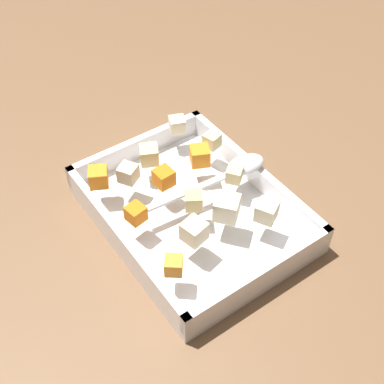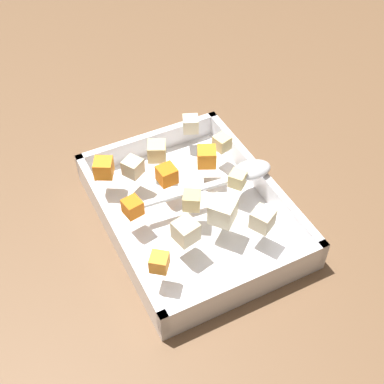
# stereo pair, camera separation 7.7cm
# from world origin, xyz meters

# --- Properties ---
(ground_plane) EXTENTS (4.00, 4.00, 0.00)m
(ground_plane) POSITION_xyz_m (0.00, 0.00, 0.00)
(ground_plane) COLOR brown
(baking_dish) EXTENTS (0.33, 0.26, 0.05)m
(baking_dish) POSITION_xyz_m (-0.01, -0.02, 0.02)
(baking_dish) COLOR silver
(baking_dish) RESTS_ON ground_plane
(carrot_chunk_heap_top) EXTENTS (0.03, 0.03, 0.02)m
(carrot_chunk_heap_top) POSITION_xyz_m (-0.11, 0.08, 0.07)
(carrot_chunk_heap_top) COLOR orange
(carrot_chunk_heap_top) RESTS_ON baking_dish
(carrot_chunk_corner_se) EXTENTS (0.03, 0.03, 0.02)m
(carrot_chunk_corner_se) POSITION_xyz_m (-0.00, 0.07, 0.07)
(carrot_chunk_corner_se) COLOR orange
(carrot_chunk_corner_se) RESTS_ON baking_dish
(carrot_chunk_center) EXTENTS (0.03, 0.03, 0.03)m
(carrot_chunk_center) POSITION_xyz_m (0.04, -0.00, 0.07)
(carrot_chunk_center) COLOR orange
(carrot_chunk_center) RESTS_ON baking_dish
(carrot_chunk_corner_sw) EXTENTS (0.04, 0.04, 0.03)m
(carrot_chunk_corner_sw) POSITION_xyz_m (0.04, -0.07, 0.07)
(carrot_chunk_corner_sw) COLOR orange
(carrot_chunk_corner_sw) RESTS_ON baking_dish
(carrot_chunk_corner_nw) EXTENTS (0.04, 0.04, 0.03)m
(carrot_chunk_corner_nw) POSITION_xyz_m (0.09, 0.08, 0.07)
(carrot_chunk_corner_nw) COLOR orange
(carrot_chunk_corner_nw) RESTS_ON baking_dish
(potato_chunk_mid_left) EXTENTS (0.04, 0.04, 0.03)m
(potato_chunk_mid_left) POSITION_xyz_m (-0.10, -0.08, 0.07)
(potato_chunk_mid_left) COLOR beige
(potato_chunk_mid_left) RESTS_ON baking_dish
(potato_chunk_heap_side) EXTENTS (0.03, 0.03, 0.02)m
(potato_chunk_heap_side) POSITION_xyz_m (0.07, -0.11, 0.07)
(potato_chunk_heap_side) COLOR #E0CC89
(potato_chunk_heap_side) RESTS_ON baking_dish
(potato_chunk_front_center) EXTENTS (0.03, 0.03, 0.02)m
(potato_chunk_front_center) POSITION_xyz_m (-0.02, -0.09, 0.07)
(potato_chunk_front_center) COLOR #E0CC89
(potato_chunk_front_center) RESTS_ON baking_dish
(potato_chunk_back_center) EXTENTS (0.05, 0.05, 0.03)m
(potato_chunk_back_center) POSITION_xyz_m (-0.07, -0.04, 0.07)
(potato_chunk_back_center) COLOR beige
(potato_chunk_back_center) RESTS_ON baking_dish
(potato_chunk_corner_ne) EXTENTS (0.03, 0.03, 0.03)m
(potato_chunk_corner_ne) POSITION_xyz_m (-0.03, -0.01, 0.07)
(potato_chunk_corner_ne) COLOR tan
(potato_chunk_corner_ne) RESTS_ON baking_dish
(potato_chunk_rim_edge) EXTENTS (0.04, 0.04, 0.03)m
(potato_chunk_rim_edge) POSITION_xyz_m (0.08, 0.04, 0.07)
(potato_chunk_rim_edge) COLOR beige
(potato_chunk_rim_edge) RESTS_ON baking_dish
(potato_chunk_under_handle) EXTENTS (0.03, 0.03, 0.03)m
(potato_chunk_under_handle) POSITION_xyz_m (0.13, -0.09, 0.07)
(potato_chunk_under_handle) COLOR beige
(potato_chunk_under_handle) RESTS_ON baking_dish
(potato_chunk_near_right) EXTENTS (0.04, 0.04, 0.03)m
(potato_chunk_near_right) POSITION_xyz_m (0.09, -0.01, 0.07)
(potato_chunk_near_right) COLOR #E0CC89
(potato_chunk_near_right) RESTS_ON baking_dish
(potato_chunk_far_left) EXTENTS (0.04, 0.04, 0.03)m
(potato_chunk_far_left) POSITION_xyz_m (-0.08, 0.02, 0.07)
(potato_chunk_far_left) COLOR beige
(potato_chunk_far_left) RESTS_ON baking_dish
(serving_spoon) EXTENTS (0.04, 0.21, 0.02)m
(serving_spoon) POSITION_xyz_m (-0.01, -0.11, 0.06)
(serving_spoon) COLOR silver
(serving_spoon) RESTS_ON baking_dish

